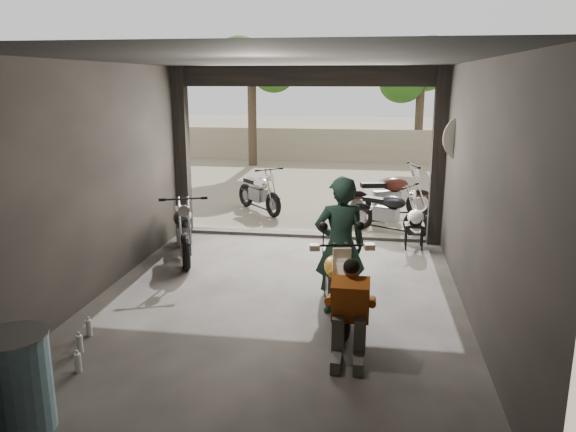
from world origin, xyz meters
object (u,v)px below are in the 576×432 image
(rider, at_px, (340,246))
(oil_drum, at_px, (17,385))
(stool, at_px, (414,228))
(sign_post, at_px, (467,162))
(main_bike, at_px, (335,275))
(outside_bike_a, at_px, (259,189))
(outside_bike_b, at_px, (389,192))
(outside_bike_c, at_px, (388,208))
(helmet, at_px, (416,217))
(left_bike, at_px, (183,225))
(mechanic, at_px, (349,315))

(rider, bearing_deg, oil_drum, 34.86)
(stool, distance_m, sign_post, 1.57)
(main_bike, distance_m, outside_bike_a, 6.02)
(outside_bike_b, height_order, outside_bike_c, outside_bike_b)
(oil_drum, bearing_deg, helmet, 58.22)
(stool, bearing_deg, main_bike, -110.37)
(main_bike, relative_size, left_bike, 1.01)
(main_bike, xyz_separation_m, oil_drum, (-2.49, -2.81, -0.12))
(outside_bike_a, bearing_deg, stool, -77.90)
(helmet, relative_size, oil_drum, 0.33)
(outside_bike_c, bearing_deg, mechanic, -157.61)
(outside_bike_c, distance_m, stool, 1.10)
(left_bike, xyz_separation_m, outside_bike_c, (3.46, 2.09, -0.07))
(helmet, distance_m, oil_drum, 7.00)
(outside_bike_c, height_order, mechanic, mechanic)
(main_bike, relative_size, outside_bike_b, 0.97)
(helmet, bearing_deg, mechanic, -104.87)
(mechanic, height_order, oil_drum, mechanic)
(main_bike, bearing_deg, outside_bike_c, 68.55)
(mechanic, height_order, stool, mechanic)
(left_bike, relative_size, outside_bike_a, 1.08)
(outside_bike_a, bearing_deg, mechanic, -112.26)
(outside_bike_a, relative_size, oil_drum, 1.76)
(stool, distance_m, oil_drum, 7.04)
(left_bike, xyz_separation_m, outside_bike_b, (3.49, 3.34, 0.02))
(left_bike, bearing_deg, outside_bike_c, 9.52)
(main_bike, height_order, rider, rider)
(helmet, xyz_separation_m, oil_drum, (-3.69, -5.95, -0.15))
(main_bike, xyz_separation_m, left_bike, (-2.71, 2.09, 0.00))
(helmet, bearing_deg, stool, 98.30)
(outside_bike_a, height_order, mechanic, same)
(oil_drum, distance_m, sign_post, 7.11)
(left_bike, relative_size, stool, 3.65)
(outside_bike_a, bearing_deg, oil_drum, -134.02)
(mechanic, bearing_deg, left_bike, 133.05)
(outside_bike_b, distance_m, stool, 2.29)
(stool, bearing_deg, sign_post, -37.03)
(rider, distance_m, mechanic, 1.35)
(outside_bike_c, bearing_deg, sign_post, -114.99)
(stool, height_order, sign_post, sign_post)
(rider, relative_size, oil_drum, 2.01)
(main_bike, distance_m, oil_drum, 3.76)
(main_bike, height_order, outside_bike_b, outside_bike_b)
(outside_bike_b, bearing_deg, stool, 175.74)
(main_bike, relative_size, stool, 3.67)
(stool, bearing_deg, helmet, -79.55)
(outside_bike_a, xyz_separation_m, oil_drum, (-0.35, -8.44, -0.08))
(left_bike, relative_size, outside_bike_c, 1.13)
(main_bike, bearing_deg, rider, 63.54)
(main_bike, height_order, mechanic, main_bike)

